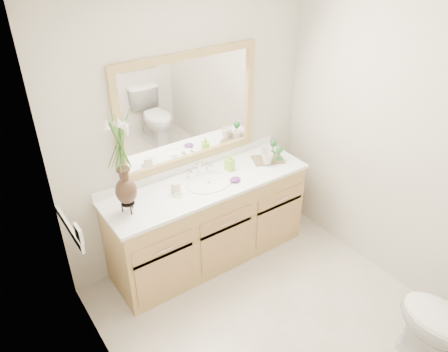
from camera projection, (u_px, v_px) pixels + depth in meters
floor at (279, 326)px, 3.46m from camera, size 2.60×2.60×0.00m
ceiling at (311, 8)px, 2.21m from camera, size 2.40×2.60×0.02m
wall_back at (189, 131)px, 3.75m from camera, size 2.40×0.02×2.40m
wall_left at (119, 279)px, 2.25m from camera, size 0.02×2.60×2.40m
wall_right at (405, 152)px, 3.42m from camera, size 0.02×2.60×2.40m
vanity at (209, 222)px, 3.96m from camera, size 1.80×0.55×0.80m
counter at (208, 184)px, 3.75m from camera, size 1.84×0.57×0.03m
sink at (209, 188)px, 3.76m from camera, size 0.38×0.34×0.23m
mirror at (189, 110)px, 3.62m from camera, size 1.32×0.04×0.97m
switch_plate at (79, 234)px, 2.91m from camera, size 0.02×0.12×0.12m
flower_vase at (120, 150)px, 3.10m from camera, size 0.19×0.19×0.79m
tumbler at (176, 187)px, 3.58m from camera, size 0.08×0.08×0.10m
soap_dish at (177, 194)px, 3.56m from camera, size 0.09×0.09×0.03m
soap_bottle at (230, 163)px, 3.88m from camera, size 0.08×0.08×0.14m
purple_dish at (235, 179)px, 3.74m from camera, size 0.12×0.10×0.04m
tray at (268, 159)px, 4.06m from camera, size 0.34×0.29×0.01m
mug_left at (267, 158)px, 3.96m from camera, size 0.12×0.11×0.11m
mug_right at (266, 153)px, 4.06m from camera, size 0.10×0.09×0.09m
goblet_front at (279, 150)px, 4.00m from camera, size 0.06×0.06×0.14m
goblet_back at (273, 144)px, 4.11m from camera, size 0.06×0.06×0.14m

